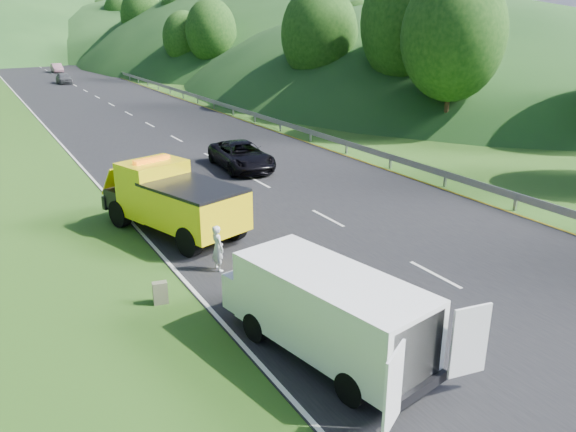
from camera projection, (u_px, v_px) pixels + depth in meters
ground at (319, 272)px, 17.63m from camera, size 320.00×320.00×0.00m
road_surface at (111, 105)px, 51.76m from camera, size 14.00×200.00×0.02m
guardrail at (149, 87)px, 65.41m from camera, size 0.06×140.00×1.52m
tree_line_right at (224, 76)px, 77.50m from camera, size 14.00×140.00×14.00m
hills_backdrop at (30, 53)px, 130.89m from camera, size 201.00×288.60×44.00m
tow_truck at (173, 199)px, 20.44m from camera, size 4.03×6.56×2.65m
white_van at (326, 309)px, 12.90m from camera, size 3.67×6.38×2.14m
woman at (219, 270)px, 17.72m from camera, size 0.43×0.57×1.49m
child at (276, 301)px, 15.79m from camera, size 0.67×0.66×1.09m
worker at (389, 366)px, 12.86m from camera, size 1.17×0.91×1.60m
suitcase at (160, 293)px, 15.57m from camera, size 0.44×0.29×0.65m
spare_tire at (387, 387)px, 12.11m from camera, size 0.73×0.73×0.20m
passing_suv at (242, 169)px, 29.69m from camera, size 2.73×5.23×1.41m
dist_car_a at (64, 84)px, 68.46m from camera, size 1.54×3.83×1.30m
dist_car_b at (58, 73)px, 82.58m from camera, size 1.35×3.86×1.27m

